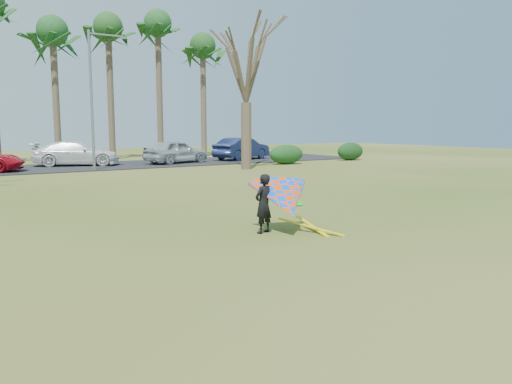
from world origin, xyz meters
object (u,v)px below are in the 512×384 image
streetlight (94,93)px  car_5 (242,149)px  car_3 (76,153)px  kite_flyer (283,199)px  car_4 (176,151)px  bare_tree_right (246,58)px

streetlight → car_5: size_ratio=1.59×
car_3 → car_5: bearing=-74.5°
car_3 → kite_flyer: bearing=-162.5°
car_4 → kite_flyer: (-7.32, -22.04, -0.02)m
bare_tree_right → streetlight: 9.05m
bare_tree_right → streetlight: (-7.84, 4.00, -2.10)m
car_5 → bare_tree_right: bearing=129.4°
car_3 → streetlight: bearing=-157.1°
bare_tree_right → car_4: bare_tree_right is taller
streetlight → car_3: size_ratio=1.50×
streetlight → car_4: bearing=20.2°
bare_tree_right → car_4: bearing=105.7°
streetlight → car_5: streetlight is taller
car_5 → kite_flyer: size_ratio=2.11×
streetlight → kite_flyer: streetlight is taller
car_3 → car_4: (6.28, -1.61, 0.02)m
car_3 → car_4: size_ratio=1.14×
car_3 → car_5: 12.09m
bare_tree_right → kite_flyer: bare_tree_right is taller
car_3 → kite_flyer: kite_flyer is taller
kite_flyer → bare_tree_right: bearing=60.1°
streetlight → car_3: streetlight is taller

